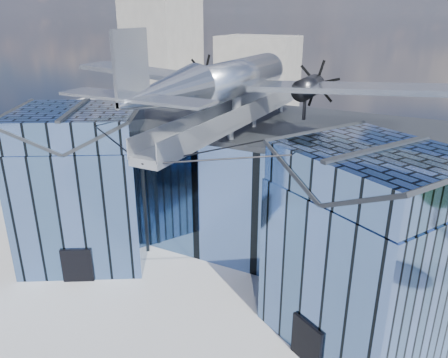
% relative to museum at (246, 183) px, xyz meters
% --- Properties ---
extents(ground_plane, '(120.00, 120.00, 0.00)m').
position_rel_museum_xyz_m(ground_plane, '(-0.00, -5.82, -5.54)').
color(ground_plane, gray).
extents(museum, '(32.88, 24.50, 17.60)m').
position_rel_museum_xyz_m(museum, '(0.00, 0.00, 0.00)').
color(museum, '#4B6998').
rests_on(museum, ground).
extents(bg_towers, '(77.00, 24.50, 26.00)m').
position_rel_museum_xyz_m(bg_towers, '(1.45, 44.67, 4.47)').
color(bg_towers, slate).
rests_on(bg_towers, ground).
extents(tree_side_w, '(4.18, 4.18, 5.05)m').
position_rel_museum_xyz_m(tree_side_w, '(-24.89, -3.38, -2.12)').
color(tree_side_w, '#382316').
rests_on(tree_side_w, ground).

